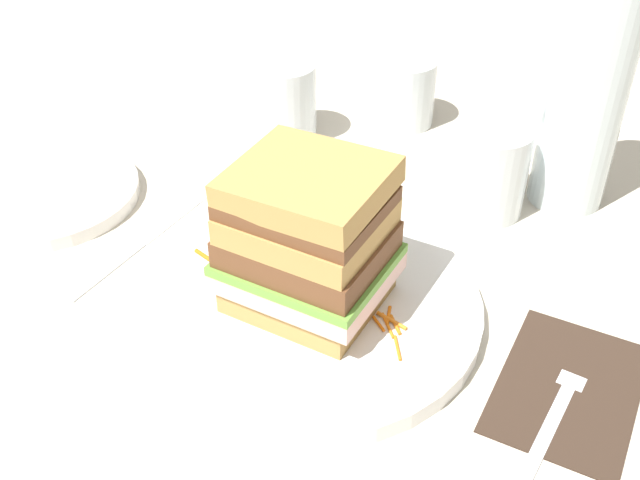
{
  "coord_description": "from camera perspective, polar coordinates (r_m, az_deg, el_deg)",
  "views": [
    {
      "loc": [
        0.21,
        -0.46,
        0.44
      ],
      "look_at": [
        -0.0,
        0.0,
        0.06
      ],
      "focal_mm": 42.8,
      "sensor_mm": 36.0,
      "label": 1
    }
  ],
  "objects": [
    {
      "name": "carrot_shred_6",
      "position": [
        0.62,
        4.41,
        -6.26
      ],
      "size": [
        0.02,
        0.01,
        0.0
      ],
      "primitive_type": "cylinder",
      "rotation": [
        0.0,
        1.57,
        2.44
      ],
      "color": "orange",
      "rests_on": "main_plate"
    },
    {
      "name": "juice_glass",
      "position": [
        0.77,
        12.4,
        4.83
      ],
      "size": [
        0.08,
        0.08,
        0.09
      ],
      "color": "white",
      "rests_on": "ground_plane"
    },
    {
      "name": "carrot_shred_7",
      "position": [
        0.62,
        5.66,
        -6.32
      ],
      "size": [
        0.02,
        0.02,
        0.0
      ],
      "primitive_type": "cylinder",
      "rotation": [
        0.0,
        1.57,
        5.4
      ],
      "color": "orange",
      "rests_on": "main_plate"
    },
    {
      "name": "napkin_dark",
      "position": [
        0.62,
        18.08,
        -10.43
      ],
      "size": [
        0.11,
        0.15,
        0.0
      ],
      "primitive_type": "cube",
      "rotation": [
        0.0,
        0.0,
        -0.05
      ],
      "color": "#38281E",
      "rests_on": "ground_plane"
    },
    {
      "name": "fork",
      "position": [
        0.6,
        17.5,
        -11.6
      ],
      "size": [
        0.03,
        0.17,
        0.0
      ],
      "color": "silver",
      "rests_on": "napkin_dark"
    },
    {
      "name": "carrot_shred_2",
      "position": [
        0.69,
        -7.34,
        -1.41
      ],
      "size": [
        0.02,
        0.02,
        0.0
      ],
      "primitive_type": "cylinder",
      "rotation": [
        0.0,
        1.57,
        5.3
      ],
      "color": "orange",
      "rests_on": "main_plate"
    },
    {
      "name": "main_plate",
      "position": [
        0.65,
        -1.13,
        -4.84
      ],
      "size": [
        0.29,
        0.29,
        0.02
      ],
      "primitive_type": "cylinder",
      "color": "white",
      "rests_on": "ground_plane"
    },
    {
      "name": "sandwich",
      "position": [
        0.6,
        -1.12,
        0.06
      ],
      "size": [
        0.14,
        0.12,
        0.13
      ],
      "color": "tan",
      "rests_on": "main_plate"
    },
    {
      "name": "knife",
      "position": [
        0.75,
        -13.39,
        -0.22
      ],
      "size": [
        0.03,
        0.2,
        0.0
      ],
      "color": "silver",
      "rests_on": "ground_plane"
    },
    {
      "name": "carrot_shred_3",
      "position": [
        0.68,
        -6.43,
        -1.57
      ],
      "size": [
        0.03,
        0.01,
        0.0
      ],
      "primitive_type": "cylinder",
      "rotation": [
        0.0,
        1.57,
        5.95
      ],
      "color": "orange",
      "rests_on": "main_plate"
    },
    {
      "name": "carrot_shred_11",
      "position": [
        0.62,
        5.39,
        -6.02
      ],
      "size": [
        0.03,
        0.01,
        0.0
      ],
      "primitive_type": "cylinder",
      "rotation": [
        0.0,
        1.57,
        6.01
      ],
      "color": "orange",
      "rests_on": "main_plate"
    },
    {
      "name": "carrot_shred_8",
      "position": [
        0.63,
        5.15,
        -5.65
      ],
      "size": [
        0.01,
        0.02,
        0.0
      ],
      "primitive_type": "cylinder",
      "rotation": [
        0.0,
        1.57,
        4.97
      ],
      "color": "orange",
      "rests_on": "main_plate"
    },
    {
      "name": "empty_tumbler_0",
      "position": [
        0.93,
        6.27,
        10.98
      ],
      "size": [
        0.07,
        0.07,
        0.08
      ],
      "primitive_type": "cylinder",
      "color": "silver",
      "rests_on": "ground_plane"
    },
    {
      "name": "ground_plane",
      "position": [
        0.67,
        0.19,
        -4.0
      ],
      "size": [
        3.0,
        3.0,
        0.0
      ],
      "primitive_type": "plane",
      "color": "beige"
    },
    {
      "name": "carrot_shred_4",
      "position": [
        0.69,
        -6.02,
        -0.95
      ],
      "size": [
        0.02,
        0.01,
        0.0
      ],
      "primitive_type": "cylinder",
      "rotation": [
        0.0,
        1.57,
        6.07
      ],
      "color": "orange",
      "rests_on": "main_plate"
    },
    {
      "name": "empty_tumbler_1",
      "position": [
        0.88,
        -2.7,
        10.28
      ],
      "size": [
        0.07,
        0.07,
        0.09
      ],
      "primitive_type": "cylinder",
      "color": "silver",
      "rests_on": "ground_plane"
    },
    {
      "name": "carrot_shred_0",
      "position": [
        0.67,
        -6.03,
        -2.16
      ],
      "size": [
        0.01,
        0.03,
        0.0
      ],
      "primitive_type": "cylinder",
      "rotation": [
        0.0,
        1.57,
        4.42
      ],
      "color": "orange",
      "rests_on": "main_plate"
    },
    {
      "name": "water_bottle",
      "position": [
        0.77,
        19.59,
        11.44
      ],
      "size": [
        0.07,
        0.07,
        0.3
      ],
      "color": "silver",
      "rests_on": "ground_plane"
    },
    {
      "name": "carrot_shred_10",
      "position": [
        0.6,
        5.82,
        -8.04
      ],
      "size": [
        0.02,
        0.02,
        0.0
      ],
      "primitive_type": "cylinder",
      "rotation": [
        0.0,
        1.57,
        2.09
      ],
      "color": "orange",
      "rests_on": "main_plate"
    },
    {
      "name": "carrot_shred_5",
      "position": [
        0.68,
        -6.55,
        -2.08
      ],
      "size": [
        0.02,
        0.01,
        0.0
      ],
      "primitive_type": "cylinder",
      "rotation": [
        0.0,
        1.57,
        3.71
      ],
      "color": "orange",
      "rests_on": "main_plate"
    },
    {
      "name": "carrot_shred_1",
      "position": [
        0.69,
        -8.45,
        -1.32
      ],
      "size": [
        0.03,
        0.01,
        0.0
      ],
      "primitive_type": "cylinder",
      "rotation": [
        0.0,
        1.57,
        5.96
      ],
      "color": "orange",
      "rests_on": "main_plate"
    },
    {
      "name": "side_plate",
      "position": [
        0.84,
        -19.89,
        3.31
      ],
      "size": [
        0.19,
        0.19,
        0.01
      ],
      "primitive_type": "cylinder",
      "color": "white",
      "rests_on": "ground_plane"
    },
    {
      "name": "carrot_shred_9",
      "position": [
        0.62,
        5.09,
        -6.38
      ],
      "size": [
        0.02,
        0.02,
        0.0
      ],
      "primitive_type": "cylinder",
      "rotation": [
        0.0,
        1.57,
        2.24
      ],
      "color": "orange",
      "rests_on": "main_plate"
    }
  ]
}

